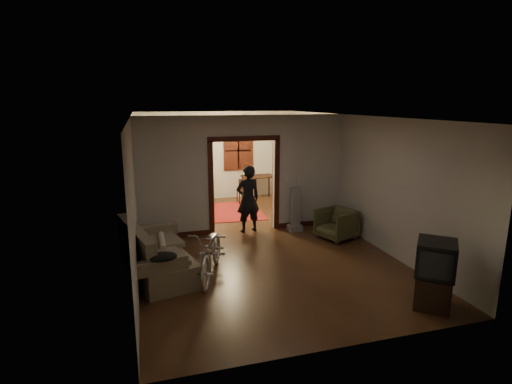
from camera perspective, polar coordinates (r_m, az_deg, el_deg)
name	(u,v)px	position (r m, az deg, el deg)	size (l,w,h in m)	color
floor	(252,240)	(9.20, -0.52, -6.91)	(5.00, 8.50, 0.01)	#371F11
ceiling	(252,116)	(8.66, -0.56, 10.80)	(5.00, 8.50, 0.01)	white
wall_back	(217,156)	(12.92, -5.62, 5.18)	(5.00, 0.02, 2.80)	beige
wall_left	(134,187)	(8.52, -16.97, 0.71)	(0.02, 8.50, 2.80)	beige
wall_right	(353,175)	(9.78, 13.73, 2.42)	(0.02, 8.50, 2.80)	beige
partition_wall	(244,174)	(9.54, -1.75, 2.52)	(5.00, 0.14, 2.80)	beige
door_casing	(244,187)	(9.59, -1.74, 0.75)	(1.74, 0.20, 2.32)	#37140C
far_window	(238,151)	(13.00, -2.55, 5.94)	(0.98, 0.06, 1.28)	black
chandelier	(228,130)	(11.11, -4.05, 8.90)	(0.24, 0.24, 0.24)	#FFE0A5
light_switch	(286,179)	(9.80, 4.33, 1.88)	(0.08, 0.01, 0.12)	silver
sofa	(157,250)	(7.55, -13.91, -8.03)	(0.91, 2.03, 0.93)	brown
rolled_paper	(162,241)	(7.81, -13.29, -6.78)	(0.10, 0.10, 0.83)	beige
jacket	(162,257)	(6.62, -13.23, -9.01)	(0.47, 0.35, 0.14)	black
bicycle	(212,251)	(7.29, -6.32, -8.41)	(0.63, 1.80, 0.95)	silver
armchair	(336,224)	(9.38, 11.39, -4.51)	(0.75, 0.77, 0.70)	#494B2A
tv_stand	(433,291)	(6.89, 23.92, -12.79)	(0.56, 0.51, 0.51)	black
crt_tv	(436,258)	(6.68, 24.34, -8.59)	(0.61, 0.55, 0.53)	black
vacuum	(295,209)	(9.76, 5.62, -2.45)	(0.33, 0.27, 1.09)	gray
person	(248,199)	(9.57, -1.14, -1.01)	(0.60, 0.39, 1.63)	black
oriental_rug	(233,211)	(11.56, -3.28, -2.74)	(1.60, 2.11, 0.02)	maroon
locker	(173,176)	(12.29, -11.80, 2.25)	(0.91, 0.50, 1.82)	black
globe	(171,142)	(12.15, -12.02, 7.04)	(0.30, 0.30, 0.30)	#1E5972
desk	(258,187)	(12.96, 0.25, 0.66)	(1.01, 0.57, 0.75)	black
desk_chair	(243,191)	(12.39, -1.87, 0.20)	(0.35, 0.35, 0.80)	black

